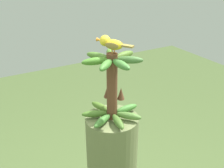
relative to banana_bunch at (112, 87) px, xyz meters
The scene contains 2 objects.
banana_bunch is the anchor object (origin of this frame).
perched_bird 0.22m from the banana_bunch, ahead, with size 0.17×0.12×0.08m.
Camera 1 is at (-1.03, 0.59, 2.01)m, focal length 44.29 mm.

